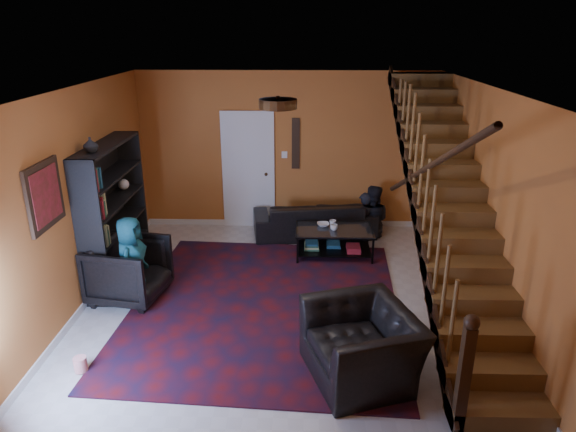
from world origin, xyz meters
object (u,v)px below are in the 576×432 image
object	(u,v)px
bookshelf	(115,215)
coffee_table	(334,240)
sofa	(314,218)
armchair_left	(129,271)
armchair_right	(362,345)

from	to	relation	value
bookshelf	coffee_table	world-z (taller)	bookshelf
bookshelf	coffee_table	distance (m)	3.36
sofa	coffee_table	xyz separation A→B (m)	(0.29, -0.89, -0.04)
bookshelf	coffee_table	xyz separation A→B (m)	(3.19, 0.81, -0.69)
bookshelf	coffee_table	size ratio (longest dim) A/B	1.63
armchair_left	armchair_right	xyz separation A→B (m)	(2.94, -1.57, -0.04)
sofa	armchair_right	xyz separation A→B (m)	(0.40, -3.92, 0.07)
sofa	coffee_table	world-z (taller)	sofa
armchair_left	sofa	bearing A→B (deg)	-36.85
sofa	armchair_right	world-z (taller)	armchair_right
armchair_right	coffee_table	bearing A→B (deg)	163.80
coffee_table	sofa	bearing A→B (deg)	108.22
bookshelf	armchair_left	distance (m)	0.92
bookshelf	coffee_table	bearing A→B (deg)	14.18
bookshelf	sofa	distance (m)	3.42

